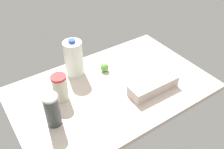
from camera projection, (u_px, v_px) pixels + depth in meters
countertop at (112, 89)px, 153.76cm from camera, size 120.00×76.00×3.00cm
shaker_bottle at (52, 110)px, 124.75cm from camera, size 7.92×7.92×19.11cm
egg_carton at (153, 86)px, 148.48cm from camera, size 31.43×11.05×6.83cm
tumbler_cup at (60, 88)px, 139.76cm from camera, size 8.64×8.64×16.70cm
milk_jug at (74, 58)px, 156.47cm from camera, size 11.76×11.76×25.25cm
lime_near_front at (104, 68)px, 164.12cm from camera, size 5.42×5.42×5.42cm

